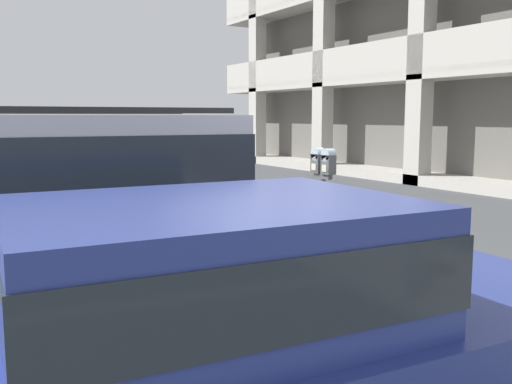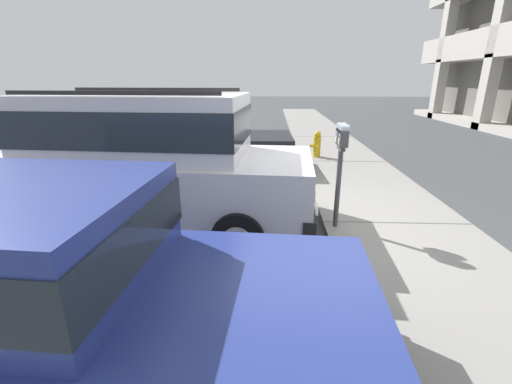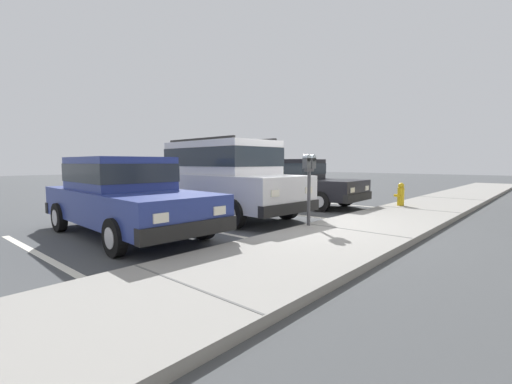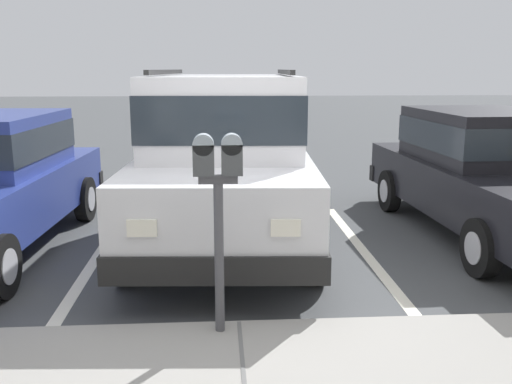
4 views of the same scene
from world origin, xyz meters
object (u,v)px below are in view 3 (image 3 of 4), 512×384
Objects in this scene: dark_hatchback at (124,194)px; fire_hydrant at (401,194)px; silver_suv at (222,176)px; parking_meter_near at (309,173)px; red_sedan at (293,181)px.

fire_hydrant is (-7.39, 2.85, -0.36)m from dark_hatchback.
silver_suv reaches higher than parking_meter_near.
parking_meter_near reaches higher than red_sedan.
dark_hatchback is 6.52× the size of fire_hydrant.
fire_hydrant is at bearing 149.61° from silver_suv.
fire_hydrant is (-1.29, 3.08, -0.36)m from red_sedan.
red_sedan is 0.99× the size of dark_hatchback.
fire_hydrant is at bearing 162.03° from dark_hatchback.
red_sedan reaches higher than fire_hydrant.
dark_hatchback is at bearing -43.14° from parking_meter_near.
red_sedan is at bearing -140.46° from parking_meter_near.
parking_meter_near reaches higher than fire_hydrant.
red_sedan and dark_hatchback have the same top height.
dark_hatchback is (2.83, 0.21, -0.27)m from silver_suv.
parking_meter_near is at bearing 91.28° from silver_suv.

